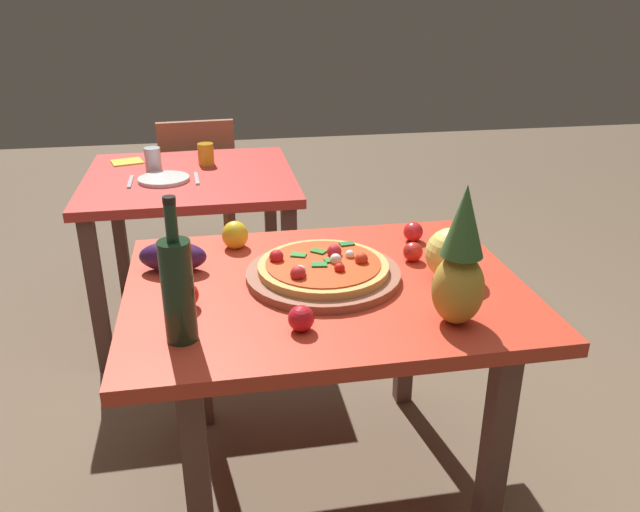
% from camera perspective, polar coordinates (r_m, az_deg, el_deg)
% --- Properties ---
extents(ground_plane, '(10.00, 10.00, 0.00)m').
position_cam_1_polar(ground_plane, '(2.21, 0.40, -19.60)').
color(ground_plane, brown).
extents(display_table, '(1.12, 0.87, 0.72)m').
position_cam_1_polar(display_table, '(1.84, 0.46, -5.08)').
color(display_table, brown).
rests_on(display_table, ground_plane).
extents(background_table, '(0.92, 0.89, 0.72)m').
position_cam_1_polar(background_table, '(2.93, -11.58, 5.30)').
color(background_table, brown).
rests_on(background_table, ground_plane).
extents(dining_chair, '(0.43, 0.43, 0.85)m').
position_cam_1_polar(dining_chair, '(3.61, -10.94, 6.50)').
color(dining_chair, '#945741').
rests_on(dining_chair, ground_plane).
extents(pizza_board, '(0.45, 0.45, 0.02)m').
position_cam_1_polar(pizza_board, '(1.82, 0.28, -1.70)').
color(pizza_board, '#945741').
rests_on(pizza_board, display_table).
extents(pizza, '(0.38, 0.38, 0.06)m').
position_cam_1_polar(pizza, '(1.81, 0.24, -0.92)').
color(pizza, '#E3A555').
rests_on(pizza, pizza_board).
extents(wine_bottle, '(0.08, 0.08, 0.36)m').
position_cam_1_polar(wine_bottle, '(1.50, -12.76, -2.85)').
color(wine_bottle, '#1B321E').
rests_on(wine_bottle, display_table).
extents(pineapple_left, '(0.13, 0.13, 0.36)m').
position_cam_1_polar(pineapple_left, '(1.57, 12.60, -0.67)').
color(pineapple_left, gold).
rests_on(pineapple_left, display_table).
extents(melon, '(0.15, 0.15, 0.15)m').
position_cam_1_polar(melon, '(1.84, 11.82, 0.20)').
color(melon, '#EED662').
rests_on(melon, display_table).
extents(bell_pepper, '(0.08, 0.08, 0.09)m').
position_cam_1_polar(bell_pepper, '(2.04, -7.70, 1.89)').
color(bell_pepper, yellow).
rests_on(bell_pepper, display_table).
extents(eggplant, '(0.21, 0.13, 0.09)m').
position_cam_1_polar(eggplant, '(1.91, -13.19, -0.05)').
color(eggplant, '#3D1A4B').
rests_on(eggplant, display_table).
extents(tomato_at_corner, '(0.07, 0.07, 0.07)m').
position_cam_1_polar(tomato_at_corner, '(1.55, -1.72, -5.67)').
color(tomato_at_corner, red).
rests_on(tomato_at_corner, display_table).
extents(tomato_near_board, '(0.06, 0.06, 0.06)m').
position_cam_1_polar(tomato_near_board, '(2.10, 8.43, 2.19)').
color(tomato_near_board, red).
rests_on(tomato_near_board, display_table).
extents(tomato_by_bottle, '(0.06, 0.06, 0.06)m').
position_cam_1_polar(tomato_by_bottle, '(1.95, 8.41, 0.38)').
color(tomato_by_bottle, red).
rests_on(tomato_by_bottle, display_table).
extents(tomato_beside_pepper, '(0.07, 0.07, 0.07)m').
position_cam_1_polar(tomato_beside_pepper, '(1.69, -12.08, -3.49)').
color(tomato_beside_pepper, red).
rests_on(tomato_beside_pepper, display_table).
extents(drinking_glass_juice, '(0.07, 0.07, 0.10)m').
position_cam_1_polar(drinking_glass_juice, '(3.04, -10.30, 9.08)').
color(drinking_glass_juice, gold).
rests_on(drinking_glass_juice, background_table).
extents(drinking_glass_water, '(0.07, 0.07, 0.10)m').
position_cam_1_polar(drinking_glass_water, '(2.99, -14.89, 8.47)').
color(drinking_glass_water, silver).
rests_on(drinking_glass_water, background_table).
extents(dinner_plate, '(0.22, 0.22, 0.02)m').
position_cam_1_polar(dinner_plate, '(2.83, -13.97, 6.78)').
color(dinner_plate, white).
rests_on(dinner_plate, background_table).
extents(fork_utensil, '(0.02, 0.18, 0.01)m').
position_cam_1_polar(fork_utensil, '(2.84, -16.79, 6.47)').
color(fork_utensil, silver).
rests_on(fork_utensil, background_table).
extents(knife_utensil, '(0.03, 0.18, 0.01)m').
position_cam_1_polar(knife_utensil, '(2.82, -11.11, 6.92)').
color(knife_utensil, silver).
rests_on(knife_utensil, background_table).
extents(napkin_folded, '(0.17, 0.15, 0.01)m').
position_cam_1_polar(napkin_folded, '(3.18, -17.08, 8.16)').
color(napkin_folded, yellow).
rests_on(napkin_folded, background_table).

